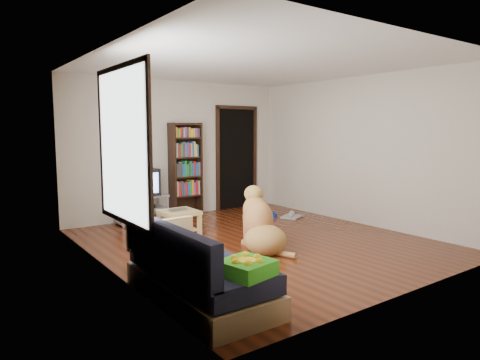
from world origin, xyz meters
TOP-DOWN VIEW (x-y plane):
  - ground at (0.00, 0.00)m, footprint 5.00×5.00m
  - ceiling at (0.00, 0.00)m, footprint 5.00×5.00m
  - wall_back at (0.00, 2.50)m, footprint 4.50×0.00m
  - wall_front at (0.00, -2.50)m, footprint 4.50×0.00m
  - wall_left at (-2.25, 0.00)m, footprint 0.00×5.00m
  - wall_right at (2.25, 0.00)m, footprint 0.00×5.00m
  - green_cushion at (-1.75, -2.07)m, footprint 0.47×0.47m
  - laptop at (-0.79, 1.00)m, footprint 0.36×0.25m
  - dog_bowl at (1.32, 1.27)m, footprint 0.22×0.22m
  - grey_rag at (1.62, 1.02)m, footprint 0.50×0.46m
  - window at (-2.23, -0.50)m, footprint 0.03×1.46m
  - doorway at (1.35, 2.48)m, footprint 1.03×0.05m
  - tv_stand at (-0.90, 2.25)m, footprint 0.90×0.45m
  - crt_tv at (-0.90, 2.27)m, footprint 0.55×0.52m
  - bookshelf at (0.05, 2.34)m, footprint 0.60×0.30m
  - sofa at (-1.87, -1.38)m, footprint 0.80×1.80m
  - coffee_table at (-0.79, 1.03)m, footprint 0.55×0.55m
  - dog at (-0.25, -0.37)m, footprint 0.70×1.12m

SIDE VIEW (x-z plane):
  - ground at x=0.00m, z-range 0.00..0.00m
  - grey_rag at x=1.62m, z-range 0.00..0.03m
  - dog_bowl at x=1.32m, z-range 0.00..0.08m
  - sofa at x=-1.87m, z-range -0.14..0.66m
  - tv_stand at x=-0.90m, z-range 0.02..0.52m
  - coffee_table at x=-0.79m, z-range 0.08..0.48m
  - dog at x=-0.25m, z-range -0.12..0.79m
  - laptop at x=-0.79m, z-range 0.40..0.43m
  - green_cushion at x=-1.75m, z-range 0.42..0.55m
  - crt_tv at x=-0.90m, z-range 0.45..1.03m
  - bookshelf at x=0.05m, z-range 0.10..1.90m
  - doorway at x=1.35m, z-range 0.03..2.21m
  - wall_back at x=0.00m, z-range -0.95..3.55m
  - wall_front at x=0.00m, z-range -0.95..3.55m
  - wall_left at x=-2.25m, z-range -1.20..3.80m
  - wall_right at x=2.25m, z-range -1.20..3.80m
  - window at x=-2.23m, z-range 0.65..2.35m
  - ceiling at x=0.00m, z-range 2.60..2.60m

